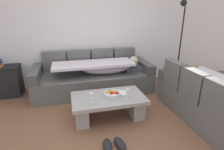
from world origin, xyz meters
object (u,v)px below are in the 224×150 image
at_px(wine_glass_near_right, 128,92).
at_px(open_magazine, 118,92).
at_px(coffee_table, 108,104).
at_px(wine_glass_near_left, 92,96).
at_px(fruit_bowl, 112,94).
at_px(pair_of_shoes, 114,145).
at_px(side_cabinet, 3,81).
at_px(floor_lamp, 180,38).
at_px(couch_along_wall, 95,77).
at_px(couch_near_window, 209,100).

relative_size(wine_glass_near_right, open_magazine, 0.59).
bearing_deg(coffee_table, wine_glass_near_left, -152.68).
bearing_deg(open_magazine, wine_glass_near_left, -130.90).
bearing_deg(fruit_bowl, open_magazine, 39.79).
bearing_deg(wine_glass_near_left, pair_of_shoes, -71.91).
xyz_separation_m(wine_glass_near_left, wine_glass_near_right, (0.58, 0.01, 0.00)).
xyz_separation_m(wine_glass_near_left, pair_of_shoes, (0.19, -0.59, -0.45)).
bearing_deg(wine_glass_near_left, coffee_table, 27.32).
distance_m(open_magazine, side_cabinet, 2.49).
relative_size(wine_glass_near_left, floor_lamp, 0.09).
relative_size(couch_along_wall, floor_lamp, 1.30).
bearing_deg(pair_of_shoes, floor_lamp, 41.57).
distance_m(coffee_table, pair_of_shoes, 0.78).
bearing_deg(side_cabinet, pair_of_shoes, -48.21).
distance_m(coffee_table, side_cabinet, 2.39).
height_order(couch_along_wall, couch_near_window, same).
bearing_deg(wine_glass_near_left, floor_lamp, 29.04).
distance_m(couch_along_wall, wine_glass_near_left, 1.31).
bearing_deg(pair_of_shoes, couch_near_window, 10.05).
bearing_deg(wine_glass_near_right, couch_along_wall, 104.27).
height_order(couch_along_wall, fruit_bowl, couch_along_wall).
bearing_deg(wine_glass_near_right, side_cabinet, 146.51).
distance_m(couch_near_window, side_cabinet, 3.98).
xyz_separation_m(couch_along_wall, open_magazine, (0.22, -1.02, 0.06)).
xyz_separation_m(fruit_bowl, wine_glass_near_right, (0.23, -0.14, 0.07)).
height_order(fruit_bowl, side_cabinet, side_cabinet).
bearing_deg(floor_lamp, couch_near_window, -104.80).
height_order(fruit_bowl, pair_of_shoes, fruit_bowl).
distance_m(coffee_table, fruit_bowl, 0.19).
bearing_deg(coffee_table, couch_along_wall, 91.89).
bearing_deg(wine_glass_near_left, wine_glass_near_right, 0.54).
relative_size(open_magazine, floor_lamp, 0.14).
xyz_separation_m(wine_glass_near_left, open_magazine, (0.48, 0.25, -0.11)).
relative_size(couch_along_wall, fruit_bowl, 9.04).
distance_m(couch_near_window, floor_lamp, 1.80).
relative_size(wine_glass_near_right, pair_of_shoes, 0.51).
xyz_separation_m(open_magazine, pair_of_shoes, (-0.29, -0.84, -0.34)).
bearing_deg(coffee_table, wine_glass_near_right, -27.22).
bearing_deg(wine_glass_near_left, open_magazine, 27.47).
bearing_deg(open_magazine, floor_lamp, 51.09).
bearing_deg(couch_along_wall, floor_lamp, 0.12).
distance_m(side_cabinet, floor_lamp, 4.06).
distance_m(fruit_bowl, pair_of_shoes, 0.84).
bearing_deg(couch_along_wall, wine_glass_near_left, -101.45).
distance_m(couch_along_wall, open_magazine, 1.05).
bearing_deg(couch_along_wall, couch_near_window, -43.87).
height_order(wine_glass_near_right, open_magazine, wine_glass_near_right).
bearing_deg(pair_of_shoes, open_magazine, 71.06).
bearing_deg(pair_of_shoes, couch_along_wall, 88.01).
height_order(coffee_table, fruit_bowl, fruit_bowl).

